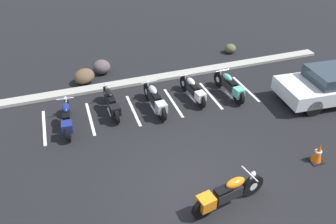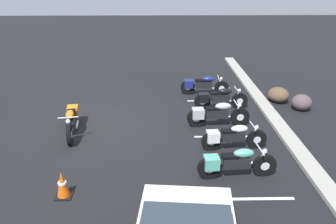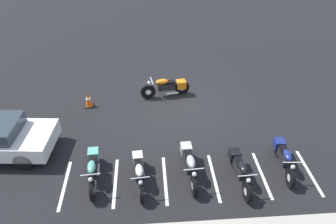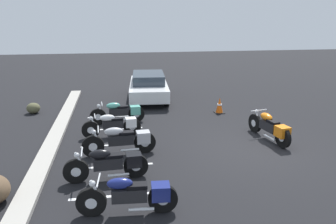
# 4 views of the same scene
# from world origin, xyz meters

# --- Properties ---
(ground) EXTENTS (60.00, 60.00, 0.00)m
(ground) POSITION_xyz_m (0.00, 0.00, 0.00)
(ground) COLOR black
(motorcycle_orange_featured) EXTENTS (2.20, 0.73, 0.87)m
(motorcycle_orange_featured) POSITION_xyz_m (0.54, -0.82, 0.46)
(motorcycle_orange_featured) COLOR black
(motorcycle_orange_featured) RESTS_ON ground
(parked_bike_0) EXTENTS (0.59, 2.10, 0.82)m
(parked_bike_0) POSITION_xyz_m (-2.98, 3.94, 0.44)
(parked_bike_0) COLOR black
(parked_bike_0) RESTS_ON ground
(parked_bike_1) EXTENTS (0.59, 2.10, 0.83)m
(parked_bike_1) POSITION_xyz_m (-1.38, 4.38, 0.44)
(parked_bike_1) COLOR black
(parked_bike_1) RESTS_ON ground
(parked_bike_2) EXTENTS (0.61, 2.18, 0.86)m
(parked_bike_2) POSITION_xyz_m (0.17, 4.02, 0.46)
(parked_bike_2) COLOR black
(parked_bike_2) RESTS_ON ground
(parked_bike_3) EXTENTS (0.56, 2.01, 0.79)m
(parked_bike_3) POSITION_xyz_m (1.79, 4.25, 0.42)
(parked_bike_3) COLOR black
(parked_bike_3) RESTS_ON ground
(parked_bike_4) EXTENTS (0.59, 2.10, 0.83)m
(parked_bike_4) POSITION_xyz_m (3.25, 4.03, 0.44)
(parked_bike_4) COLOR black
(parked_bike_4) RESTS_ON ground
(car_white) EXTENTS (4.44, 2.17, 1.29)m
(car_white) POSITION_xyz_m (6.94, 2.52, 0.68)
(car_white) COLOR black
(car_white) RESTS_ON ground
(concrete_curb) EXTENTS (18.00, 0.50, 0.12)m
(concrete_curb) POSITION_xyz_m (0.00, 6.26, 0.06)
(concrete_curb) COLOR #A8A399
(concrete_curb) RESTS_ON ground
(landscape_rock_0) EXTENTS (1.15, 1.11, 0.62)m
(landscape_rock_0) POSITION_xyz_m (-2.03, 6.97, 0.31)
(landscape_rock_0) COLOR brown
(landscape_rock_0) RESTS_ON ground
(landscape_rock_1) EXTENTS (0.72, 0.72, 0.45)m
(landscape_rock_1) POSITION_xyz_m (5.22, 7.66, 0.23)
(landscape_rock_1) COLOR brown
(landscape_rock_1) RESTS_ON ground
(landscape_rock_2) EXTENTS (0.76, 0.76, 0.62)m
(landscape_rock_2) POSITION_xyz_m (-1.20, 7.59, 0.31)
(landscape_rock_2) COLOR #56474A
(landscape_rock_2) RESTS_ON ground
(traffic_cone) EXTENTS (0.40, 0.40, 0.68)m
(traffic_cone) POSITION_xyz_m (3.96, -0.20, 0.32)
(traffic_cone) COLOR black
(traffic_cone) RESTS_ON ground
(stall_line_0) EXTENTS (0.10, 2.10, 0.00)m
(stall_line_0) POSITION_xyz_m (-3.80, 4.29, 0.00)
(stall_line_0) COLOR white
(stall_line_0) RESTS_ON ground
(stall_line_1) EXTENTS (0.10, 2.10, 0.00)m
(stall_line_1) POSITION_xyz_m (-2.21, 4.29, 0.00)
(stall_line_1) COLOR white
(stall_line_1) RESTS_ON ground
(stall_line_2) EXTENTS (0.10, 2.10, 0.00)m
(stall_line_2) POSITION_xyz_m (-0.62, 4.29, 0.00)
(stall_line_2) COLOR white
(stall_line_2) RESTS_ON ground
(stall_line_3) EXTENTS (0.10, 2.10, 0.00)m
(stall_line_3) POSITION_xyz_m (0.97, 4.29, 0.00)
(stall_line_3) COLOR white
(stall_line_3) RESTS_ON ground
(stall_line_4) EXTENTS (0.10, 2.10, 0.00)m
(stall_line_4) POSITION_xyz_m (2.57, 4.29, 0.00)
(stall_line_4) COLOR white
(stall_line_4) RESTS_ON ground
(stall_line_5) EXTENTS (0.10, 2.10, 0.00)m
(stall_line_5) POSITION_xyz_m (4.16, 4.29, 0.00)
(stall_line_5) COLOR white
(stall_line_5) RESTS_ON ground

